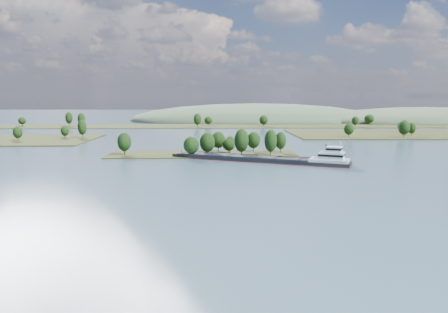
{
  "coord_description": "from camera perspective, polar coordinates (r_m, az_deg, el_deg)",
  "views": [
    {
      "loc": [
        5.41,
        -50.22,
        31.03
      ],
      "look_at": [
        10.06,
        130.0,
        6.0
      ],
      "focal_mm": 35.0,
      "sensor_mm": 36.0,
      "label": 1
    }
  ],
  "objects": [
    {
      "name": "back_shoreline",
      "position": [
        450.97,
        -1.13,
        4.05
      ],
      "size": [
        900.0,
        60.0,
        15.55
      ],
      "color": "#292F15",
      "rests_on": "ground"
    },
    {
      "name": "cargo_barge",
      "position": [
        208.15,
        6.02,
        -0.3
      ],
      "size": [
        84.1,
        44.66,
        11.82
      ],
      "color": "black",
      "rests_on": "ground"
    },
    {
      "name": "ground",
      "position": [
        173.11,
        -3.25,
        -2.43
      ],
      "size": [
        1800.0,
        1800.0,
        0.0
      ],
      "primitive_type": "plane",
      "color": "#3A5164",
      "rests_on": "ground"
    },
    {
      "name": "hill_west",
      "position": [
        553.79,
        4.2,
        4.67
      ],
      "size": [
        320.0,
        160.0,
        44.0
      ],
      "primitive_type": "ellipsoid",
      "color": "#40563B",
      "rests_on": "ground"
    },
    {
      "name": "hill_east",
      "position": [
        580.01,
        24.63,
        4.12
      ],
      "size": [
        260.0,
        140.0,
        36.0
      ],
      "primitive_type": "ellipsoid",
      "color": "#40563B",
      "rests_on": "ground"
    },
    {
      "name": "tree_island",
      "position": [
        230.12,
        -1.36,
        1.21
      ],
      "size": [
        100.0,
        31.66,
        15.43
      ],
      "color": "#292F15",
      "rests_on": "ground"
    }
  ]
}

